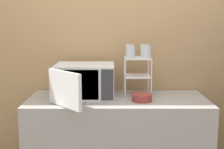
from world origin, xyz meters
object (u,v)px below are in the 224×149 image
Objects in this scene: glass_back_right at (145,50)px; glass_back_left at (130,50)px; bowl at (142,98)px; glass_front_right at (147,52)px; microwave at (85,81)px; glass_front_left at (131,52)px; dish_rack at (138,68)px.

glass_back_left is at bearing -176.33° from glass_back_right.
glass_back_right reaches higher than bowl.
glass_back_right is 0.15m from glass_front_right.
glass_front_left reaches higher than microwave.
glass_front_left is 0.66× the size of bowl.
glass_back_left is (-0.14, -0.01, 0.00)m from glass_back_right.
glass_front_left is at bearing 5.37° from microwave.
microwave is at bearing -156.18° from glass_back_left.
microwave is 6.16× the size of glass_front_left.
glass_back_right and glass_back_left have the same top height.
glass_front_left is 0.14m from glass_front_right.
dish_rack is (0.49, 0.12, 0.10)m from microwave.
dish_rack is 0.19m from glass_front_right.
glass_back_right is at bearing 91.42° from glass_front_right.
glass_back_left is 0.51m from bowl.
glass_front_right is 1.00× the size of glass_back_left.
glass_back_right is 0.51m from bowl.
glass_back_left reaches higher than bowl.
microwave is at bearing -166.78° from dish_rack.
microwave is 6.16× the size of glass_front_right.
dish_rack is at bearing -44.73° from glass_back_left.
glass_back_right reaches higher than dish_rack.
dish_rack is 3.05× the size of glass_front_left.
glass_front_left is at bearing -132.28° from glass_back_right.
microwave reaches higher than bowl.
glass_front_right is at bearing -42.61° from dish_rack.
dish_rack is 0.34m from bowl.
glass_front_left is at bearing 117.86° from bowl.
microwave is 0.63m from glass_front_right.
glass_back_left is (-0.07, 0.07, 0.16)m from dish_rack.
microwave is 0.65m from glass_back_right.
glass_front_right is at bearing -43.65° from glass_back_left.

